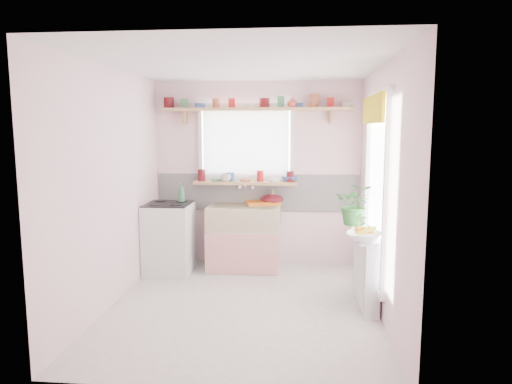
{
  "coord_description": "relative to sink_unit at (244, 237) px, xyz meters",
  "views": [
    {
      "loc": [
        0.56,
        -4.6,
        1.87
      ],
      "look_at": [
        0.08,
        0.55,
        1.15
      ],
      "focal_mm": 32.0,
      "sensor_mm": 36.0,
      "label": 1
    }
  ],
  "objects": [
    {
      "name": "jade_plant",
      "position": [
        1.36,
        -0.69,
        0.58
      ],
      "size": [
        0.48,
        0.43,
        0.48
      ],
      "primitive_type": "imported",
      "rotation": [
        0.0,
        0.0,
        -0.15
      ],
      "color": "#30702D",
      "rests_on": "radiator_ledge"
    },
    {
      "name": "radiator_ledge",
      "position": [
        1.45,
        -1.09,
        -0.03
      ],
      "size": [
        0.22,
        0.95,
        0.78
      ],
      "color": "white",
      "rests_on": "ground"
    },
    {
      "name": "sink_unit",
      "position": [
        0.0,
        0.0,
        0.0
      ],
      "size": [
        0.95,
        0.65,
        1.11
      ],
      "color": "white",
      "rests_on": "ground"
    },
    {
      "name": "cooker_bottle",
      "position": [
        -0.81,
        -0.12,
        0.61
      ],
      "size": [
        0.1,
        0.1,
        0.25
      ],
      "primitive_type": "imported",
      "rotation": [
        0.0,
        0.0,
        -0.01
      ],
      "color": "#3C7850",
      "rests_on": "cooker"
    },
    {
      "name": "dish_tray",
      "position": [
        0.24,
        0.21,
        0.44
      ],
      "size": [
        0.51,
        0.43,
        0.04
      ],
      "primitive_type": "cube",
      "rotation": [
        0.0,
        0.0,
        0.26
      ],
      "color": "orange",
      "rests_on": "sink_unit"
    },
    {
      "name": "fruit_bowl",
      "position": [
        1.36,
        -1.45,
        0.38
      ],
      "size": [
        0.41,
        0.41,
        0.08
      ],
      "primitive_type": "imported",
      "rotation": [
        0.0,
        0.0,
        -0.25
      ],
      "color": "white",
      "rests_on": "radiator_ledge"
    },
    {
      "name": "sill_cup",
      "position": [
        -0.26,
        0.13,
        0.78
      ],
      "size": [
        0.15,
        0.15,
        0.11
      ],
      "primitive_type": "imported",
      "rotation": [
        0.0,
        0.0,
        -0.15
      ],
      "color": "beige",
      "rests_on": "windowsill"
    },
    {
      "name": "herb_pot",
      "position": [
        1.36,
        -1.18,
        0.45
      ],
      "size": [
        0.12,
        0.08,
        0.22
      ],
      "primitive_type": "imported",
      "rotation": [
        0.0,
        0.0,
        -0.04
      ],
      "color": "#376E2C",
      "rests_on": "radiator_ledge"
    },
    {
      "name": "colander",
      "position": [
        0.36,
        0.21,
        0.49
      ],
      "size": [
        0.36,
        0.36,
        0.14
      ],
      "primitive_type": "ellipsoid",
      "rotation": [
        0.0,
        0.0,
        0.18
      ],
      "color": "#550E19",
      "rests_on": "sink_unit"
    },
    {
      "name": "sill_crockery",
      "position": [
        -0.02,
        0.19,
        0.78
      ],
      "size": [
        1.35,
        0.11,
        0.12
      ],
      "color": "#590F14",
      "rests_on": "windowsill"
    },
    {
      "name": "fruit",
      "position": [
        1.37,
        -1.45,
        0.45
      ],
      "size": [
        0.2,
        0.14,
        0.1
      ],
      "color": "orange",
      "rests_on": "fruit_bowl"
    },
    {
      "name": "cooker",
      "position": [
        -0.95,
        -0.24,
        0.03
      ],
      "size": [
        0.58,
        0.58,
        0.93
      ],
      "color": "white",
      "rests_on": "ground"
    },
    {
      "name": "pine_shelf",
      "position": [
        0.15,
        0.18,
        1.69
      ],
      "size": [
        2.52,
        0.24,
        0.04
      ],
      "primitive_type": "cube",
      "color": "tan",
      "rests_on": "room"
    },
    {
      "name": "shelf_vase",
      "position": [
        0.62,
        0.12,
        1.78
      ],
      "size": [
        0.15,
        0.15,
        0.14
      ],
      "primitive_type": "imported",
      "rotation": [
        0.0,
        0.0,
        0.14
      ],
      "color": "#B04136",
      "rests_on": "pine_shelf"
    },
    {
      "name": "windowsill",
      "position": [
        -0.0,
        0.19,
        0.71
      ],
      "size": [
        1.4,
        0.22,
        0.04
      ],
      "primitive_type": "cube",
      "color": "tan",
      "rests_on": "room"
    },
    {
      "name": "room",
      "position": [
        0.81,
        -0.43,
        0.94
      ],
      "size": [
        3.2,
        3.2,
        3.2
      ],
      "color": "silver",
      "rests_on": "ground"
    },
    {
      "name": "shelf_crockery",
      "position": [
        0.11,
        0.18,
        1.76
      ],
      "size": [
        2.47,
        0.11,
        0.12
      ],
      "color": "#590F14",
      "rests_on": "pine_shelf"
    },
    {
      "name": "sill_bowl",
      "position": [
        0.59,
        0.25,
        0.76
      ],
      "size": [
        0.29,
        0.29,
        0.07
      ],
      "primitive_type": "imported",
      "rotation": [
        0.0,
        0.0,
        -0.4
      ],
      "color": "#3150A0",
      "rests_on": "windowsill"
    },
    {
      "name": "soap_bottle_sink",
      "position": [
        0.37,
        0.21,
        0.52
      ],
      "size": [
        0.12,
        0.12,
        0.2
      ],
      "primitive_type": "imported",
      "rotation": [
        0.0,
        0.0,
        0.42
      ],
      "color": "#CEC35B",
      "rests_on": "sink_unit"
    }
  ]
}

